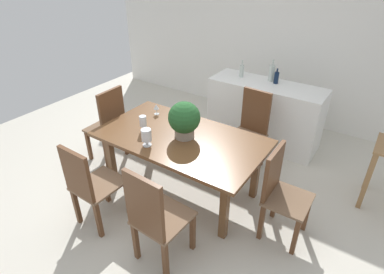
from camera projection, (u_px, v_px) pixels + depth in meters
ground_plane at (182, 189)px, 3.89m from camera, size 7.04×7.04×0.00m
back_wall at (274, 39)px, 5.07m from camera, size 6.40×0.10×2.60m
dining_table at (181, 143)px, 3.55m from camera, size 1.88×1.06×0.75m
chair_foot_end at (280, 190)px, 3.05m from camera, size 0.42×0.45×0.97m
chair_far_right at (251, 126)px, 4.08m from camera, size 0.45×0.44×1.05m
chair_near_left at (90, 184)px, 3.13m from camera, size 0.43×0.49×0.98m
chair_near_right at (154, 216)px, 2.70m from camera, size 0.45×0.49×1.06m
chair_head_end at (109, 122)px, 4.16m from camera, size 0.42×0.45×1.05m
flower_centerpiece at (184, 119)px, 3.39m from camera, size 0.35×0.35×0.42m
crystal_vase_left at (146, 136)px, 3.29m from camera, size 0.11×0.11×0.19m
crystal_vase_center_near at (143, 122)px, 3.56m from camera, size 0.08×0.08×0.19m
wine_glass at (156, 107)px, 3.94m from camera, size 0.07×0.07×0.14m
kitchen_counter at (264, 114)px, 4.64m from camera, size 1.62×0.58×0.93m
wine_bottle_green at (272, 73)px, 4.45m from camera, size 0.08×0.08×0.30m
wine_bottle_dark at (276, 78)px, 4.38m from camera, size 0.07×0.07×0.21m
wine_bottle_tall at (242, 71)px, 4.60m from camera, size 0.06×0.06×0.25m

